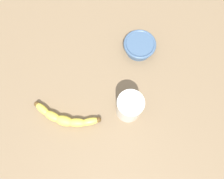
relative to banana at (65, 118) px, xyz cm
name	(u,v)px	position (x,y,z in cm)	size (l,w,h in cm)	color
wooden_tabletop	(97,89)	(14.71, -7.14, -3.30)	(120.00, 120.00, 3.00)	brown
banana	(65,118)	(0.00, 0.00, 0.00)	(7.07, 25.21, 3.61)	#F2DC49
smoothie_glass	(129,107)	(9.51, -20.74, 4.39)	(8.79, 8.79, 12.89)	silver
ceramic_bowl	(139,46)	(34.94, -18.13, 1.08)	(12.67, 12.67, 4.82)	#3D5675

